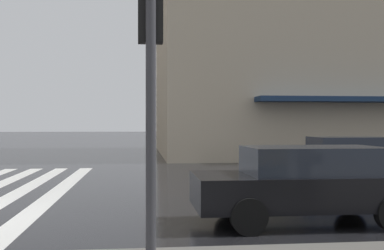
% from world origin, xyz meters
% --- Properties ---
extents(traffic_signal_post, '(0.44, 0.30, 3.51)m').
position_xyz_m(traffic_signal_post, '(-3.73, -4.26, 2.68)').
color(traffic_signal_post, '#333338').
rests_on(traffic_signal_post, sidewalk_pavement).
extents(car_navy, '(1.85, 4.10, 1.41)m').
position_xyz_m(car_navy, '(5.50, -11.11, 0.76)').
color(car_navy, navy).
rests_on(car_navy, ground_plane).
extents(car_black, '(1.85, 4.10, 1.41)m').
position_xyz_m(car_black, '(-1.00, -7.20, 0.76)').
color(car_black, black).
rests_on(car_black, ground_plane).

